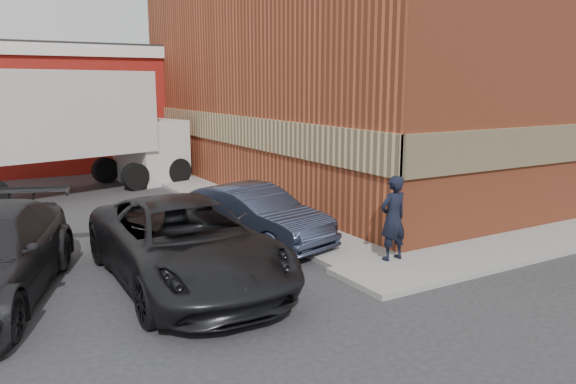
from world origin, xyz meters
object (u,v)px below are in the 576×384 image
brick_building (385,64)px  suv_a (185,243)px  sedan (253,215)px  box_truck (75,123)px  man (393,218)px

brick_building → suv_a: (-11.69, -8.07, -3.86)m
brick_building → sedan: 11.88m
sedan → box_truck: (-2.39, 9.17, 1.78)m
box_truck → brick_building: bearing=-29.2°
suv_a → man: bearing=-14.5°
box_truck → suv_a: bearing=-105.3°
man → suv_a: (-4.26, 1.18, -0.22)m
man → box_truck: size_ratio=0.20×
man → sedan: size_ratio=0.43×
sedan → man: bearing=-75.0°
man → sedan: 3.54m
man → sedan: man is taller
man → box_truck: box_truck is taller
sedan → box_truck: 9.64m
brick_building → box_truck: brick_building is taller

